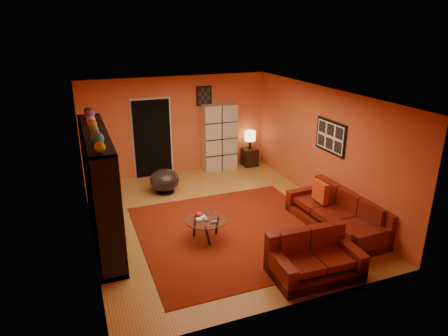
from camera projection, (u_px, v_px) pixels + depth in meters
name	position (u px, v px, depth m)	size (l,w,h in m)	color
floor	(217.00, 218.00, 8.43)	(6.00, 6.00, 0.00)	olive
ceiling	(216.00, 94.00, 7.54)	(6.00, 6.00, 0.00)	white
wall_back	(178.00, 126.00, 10.62)	(6.00, 6.00, 0.00)	#C7502B
wall_front	(293.00, 226.00, 5.36)	(6.00, 6.00, 0.00)	#C7502B
wall_left	(85.00, 176.00, 7.14)	(6.00, 6.00, 0.00)	#C7502B
wall_right	(322.00, 146.00, 8.84)	(6.00, 6.00, 0.00)	#C7502B
rug	(234.00, 232.00, 7.85)	(3.60, 3.60, 0.01)	#5A160A
doorway	(152.00, 139.00, 10.44)	(0.95, 0.10, 2.04)	black
wall_art_right	(331.00, 137.00, 8.47)	(0.03, 1.00, 0.70)	black
wall_art_back	(204.00, 96.00, 10.60)	(0.42, 0.03, 0.52)	black
entertainment_unit	(100.00, 187.00, 7.30)	(0.45, 3.00, 2.10)	black
tv	(103.00, 188.00, 7.42)	(0.12, 0.89, 0.51)	black
sofa	(340.00, 215.00, 7.94)	(1.03, 2.29, 0.85)	#51110A
loveseat	(313.00, 258.00, 6.48)	(1.45, 0.91, 0.85)	#51110A
throw_pillow	(320.00, 192.00, 8.14)	(0.12, 0.42, 0.42)	red
coffee_table	(206.00, 222.00, 7.49)	(0.81, 0.81, 0.40)	silver
storage_cabinet	(220.00, 137.00, 10.95)	(0.91, 0.41, 1.83)	beige
bowl_chair	(164.00, 180.00, 9.59)	(0.71, 0.71, 0.58)	black
side_table	(250.00, 157.00, 11.44)	(0.40, 0.40, 0.50)	black
table_lamp	(250.00, 136.00, 11.23)	(0.31, 0.31, 0.52)	black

